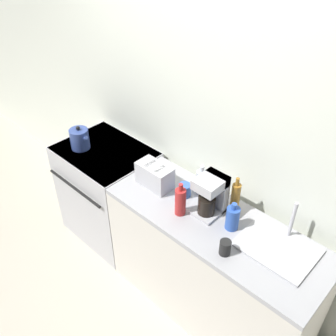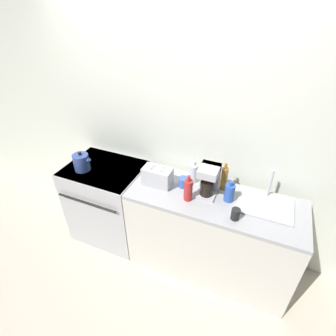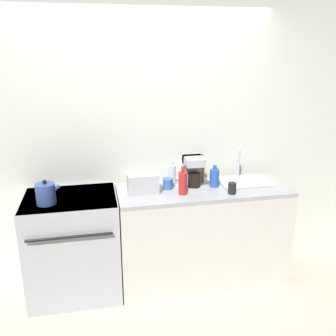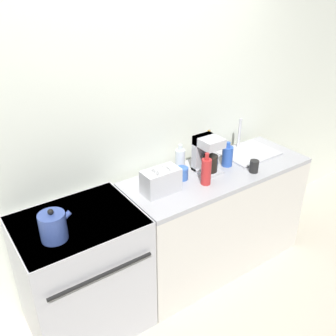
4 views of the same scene
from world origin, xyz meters
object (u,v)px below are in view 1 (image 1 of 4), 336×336
bottle_red (180,201)px  bottle_clear (201,181)px  toaster (155,176)px  bottle_blue (233,218)px  coffee_maker (212,194)px  stove (109,192)px  kettle (80,139)px  cup_blue (185,190)px  cup_black (225,247)px  bottle_amber (235,197)px

bottle_red → bottle_clear: (-0.04, 0.26, -0.01)m
toaster → bottle_blue: size_ratio=1.32×
toaster → bottle_red: bottle_red is taller
toaster → coffee_maker: bearing=7.7°
bottle_red → stove: bearing=173.0°
stove → kettle: size_ratio=4.47×
bottle_blue → toaster: bearing=-177.1°
stove → bottle_blue: 1.41m
bottle_red → cup_blue: bottle_red is taller
bottle_red → bottle_clear: bearing=98.5°
kettle → coffee_maker: size_ratio=0.72×
stove → bottle_blue: size_ratio=4.56×
kettle → cup_black: size_ratio=2.11×
bottle_amber → cup_blue: bearing=-161.8°
bottle_amber → cup_black: bearing=-62.5°
bottle_blue → bottle_red: bearing=-158.8°
stove → bottle_red: 1.12m
bottle_clear → bottle_amber: bearing=1.1°
kettle → bottle_red: size_ratio=0.83×
bottle_clear → cup_blue: 0.13m
bottle_blue → cup_black: bearing=-64.6°
cup_black → bottle_clear: bearing=143.9°
bottle_clear → cup_blue: (-0.06, -0.11, -0.05)m
bottle_amber → stove: bearing=-172.9°
stove → cup_black: (1.39, -0.19, 0.50)m
kettle → cup_black: (1.57, -0.09, -0.04)m
cup_blue → bottle_blue: bearing=-3.8°
toaster → bottle_blue: bottle_blue is taller
bottle_red → cup_blue: 0.19m
coffee_maker → bottle_amber: size_ratio=1.05×
stove → bottle_clear: 1.09m
bottle_clear → cup_black: bearing=-36.1°
bottle_red → bottle_amber: size_ratio=0.90×
stove → toaster: bearing=-2.3°
bottle_clear → bottle_amber: (0.29, 0.01, 0.02)m
coffee_maker → cup_black: 0.39m
bottle_clear → cup_black: 0.58m
coffee_maker → cup_black: (0.29, -0.23, -0.10)m
stove → bottle_amber: 1.35m
bottle_amber → cup_black: size_ratio=2.81×
cup_black → cup_blue: (-0.53, 0.23, -0.00)m
stove → bottle_amber: bottle_amber is taller
coffee_maker → bottle_red: (-0.13, -0.16, -0.05)m
toaster → bottle_red: (0.33, -0.09, 0.02)m
kettle → bottle_amber: (1.39, 0.26, 0.03)m
bottle_red → cup_black: (0.43, -0.07, -0.06)m
kettle → bottle_red: (1.14, -0.01, 0.02)m
bottle_clear → bottle_blue: size_ratio=1.12×
toaster → cup_blue: (0.23, 0.06, -0.04)m
kettle → bottle_blue: 1.48m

